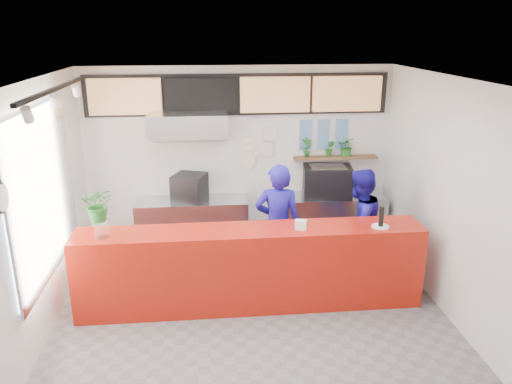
% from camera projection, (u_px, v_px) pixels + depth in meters
% --- Properties ---
extents(floor, '(5.00, 5.00, 0.00)m').
position_uv_depth(floor, '(254.00, 321.00, 6.35)').
color(floor, slate).
rests_on(floor, ground).
extents(ceiling, '(5.00, 5.00, 0.00)m').
position_uv_depth(ceiling, '(253.00, 81.00, 5.41)').
color(ceiling, silver).
extents(wall_back, '(5.00, 0.00, 5.00)m').
position_uv_depth(wall_back, '(239.00, 158.00, 8.24)').
color(wall_back, white).
rests_on(wall_back, ground).
extents(wall_left, '(0.00, 5.00, 5.00)m').
position_uv_depth(wall_left, '(34.00, 218.00, 5.64)').
color(wall_left, white).
rests_on(wall_left, ground).
extents(wall_right, '(0.00, 5.00, 5.00)m').
position_uv_depth(wall_right, '(456.00, 204.00, 6.12)').
color(wall_right, white).
rests_on(wall_right, ground).
extents(service_counter, '(4.50, 0.60, 1.10)m').
position_uv_depth(service_counter, '(251.00, 268.00, 6.55)').
color(service_counter, '#B31A0C').
rests_on(service_counter, ground).
extents(cream_band, '(5.00, 0.02, 0.80)m').
position_uv_depth(cream_band, '(238.00, 91.00, 7.89)').
color(cream_band, beige).
rests_on(cream_band, wall_back).
extents(prep_bench, '(1.80, 0.60, 0.90)m').
position_uv_depth(prep_bench, '(193.00, 226.00, 8.21)').
color(prep_bench, '#B2B5BA').
rests_on(prep_bench, ground).
extents(panini_oven, '(0.62, 0.62, 0.43)m').
position_uv_depth(panini_oven, '(190.00, 187.00, 8.00)').
color(panini_oven, black).
rests_on(panini_oven, prep_bench).
extents(extraction_hood, '(1.20, 0.70, 0.35)m').
position_uv_depth(extraction_hood, '(188.00, 124.00, 7.63)').
color(extraction_hood, '#B2B5BA').
rests_on(extraction_hood, ceiling).
extents(hood_lip, '(1.20, 0.69, 0.31)m').
position_uv_depth(hood_lip, '(189.00, 137.00, 7.69)').
color(hood_lip, '#B2B5BA').
rests_on(hood_lip, ceiling).
extents(right_bench, '(1.80, 0.60, 0.90)m').
position_uv_depth(right_bench, '(329.00, 221.00, 8.43)').
color(right_bench, '#B2B5BA').
rests_on(right_bench, ground).
extents(espresso_machine, '(0.85, 0.65, 0.50)m').
position_uv_depth(espresso_machine, '(327.00, 181.00, 8.20)').
color(espresso_machine, black).
rests_on(espresso_machine, right_bench).
extents(espresso_tray, '(0.59, 0.42, 0.05)m').
position_uv_depth(espresso_tray, '(328.00, 168.00, 8.13)').
color(espresso_tray, silver).
rests_on(espresso_tray, espresso_machine).
extents(herb_shelf, '(1.40, 0.18, 0.04)m').
position_uv_depth(herb_shelf, '(335.00, 157.00, 8.30)').
color(herb_shelf, brown).
rests_on(herb_shelf, wall_back).
extents(menu_board_far_left, '(1.10, 0.10, 0.55)m').
position_uv_depth(menu_board_far_left, '(125.00, 97.00, 7.63)').
color(menu_board_far_left, tan).
rests_on(menu_board_far_left, wall_back).
extents(menu_board_mid_left, '(1.10, 0.10, 0.55)m').
position_uv_depth(menu_board_mid_left, '(201.00, 96.00, 7.74)').
color(menu_board_mid_left, black).
rests_on(menu_board_mid_left, wall_back).
extents(menu_board_mid_right, '(1.10, 0.10, 0.55)m').
position_uv_depth(menu_board_mid_right, '(275.00, 95.00, 7.85)').
color(menu_board_mid_right, tan).
rests_on(menu_board_mid_right, wall_back).
extents(menu_board_far_right, '(1.10, 0.10, 0.55)m').
position_uv_depth(menu_board_far_right, '(347.00, 94.00, 7.96)').
color(menu_board_far_right, tan).
rests_on(menu_board_far_right, wall_back).
extents(soffit, '(4.80, 0.04, 0.65)m').
position_uv_depth(soffit, '(239.00, 94.00, 7.87)').
color(soffit, black).
rests_on(soffit, wall_back).
extents(window_pane, '(0.04, 2.20, 1.90)m').
position_uv_depth(window_pane, '(42.00, 193.00, 5.87)').
color(window_pane, silver).
rests_on(window_pane, wall_left).
extents(window_frame, '(0.03, 2.30, 2.00)m').
position_uv_depth(window_frame, '(44.00, 193.00, 5.87)').
color(window_frame, '#B2B5BA').
rests_on(window_frame, wall_left).
extents(wall_clock_face, '(0.02, 0.26, 0.26)m').
position_uv_depth(wall_clock_face, '(2.00, 198.00, 4.63)').
color(wall_clock_face, white).
rests_on(wall_clock_face, wall_left).
extents(track_rail, '(0.05, 2.40, 0.04)m').
position_uv_depth(track_rail, '(54.00, 89.00, 5.23)').
color(track_rail, black).
rests_on(track_rail, ceiling).
extents(dec_plate_a, '(0.24, 0.03, 0.24)m').
position_uv_depth(dec_plate_a, '(248.00, 144.00, 8.15)').
color(dec_plate_a, silver).
rests_on(dec_plate_a, wall_back).
extents(dec_plate_b, '(0.24, 0.03, 0.24)m').
position_uv_depth(dec_plate_b, '(266.00, 149.00, 8.21)').
color(dec_plate_b, silver).
rests_on(dec_plate_b, wall_back).
extents(dec_plate_c, '(0.24, 0.03, 0.24)m').
position_uv_depth(dec_plate_c, '(248.00, 161.00, 8.24)').
color(dec_plate_c, silver).
rests_on(dec_plate_c, wall_back).
extents(dec_plate_d, '(0.24, 0.03, 0.24)m').
position_uv_depth(dec_plate_d, '(270.00, 134.00, 8.14)').
color(dec_plate_d, silver).
rests_on(dec_plate_d, wall_back).
extents(photo_frame_a, '(0.20, 0.02, 0.25)m').
position_uv_depth(photo_frame_a, '(306.00, 127.00, 8.17)').
color(photo_frame_a, '#598CBF').
rests_on(photo_frame_a, wall_back).
extents(photo_frame_b, '(0.20, 0.02, 0.25)m').
position_uv_depth(photo_frame_b, '(324.00, 127.00, 8.20)').
color(photo_frame_b, '#598CBF').
rests_on(photo_frame_b, wall_back).
extents(photo_frame_c, '(0.20, 0.02, 0.25)m').
position_uv_depth(photo_frame_c, '(342.00, 127.00, 8.23)').
color(photo_frame_c, '#598CBF').
rests_on(photo_frame_c, wall_back).
extents(photo_frame_d, '(0.20, 0.02, 0.25)m').
position_uv_depth(photo_frame_d, '(305.00, 142.00, 8.25)').
color(photo_frame_d, '#598CBF').
rests_on(photo_frame_d, wall_back).
extents(photo_frame_e, '(0.20, 0.02, 0.25)m').
position_uv_depth(photo_frame_e, '(323.00, 142.00, 8.28)').
color(photo_frame_e, '#598CBF').
rests_on(photo_frame_e, wall_back).
extents(photo_frame_f, '(0.20, 0.02, 0.25)m').
position_uv_depth(photo_frame_f, '(341.00, 142.00, 8.31)').
color(photo_frame_f, '#598CBF').
rests_on(photo_frame_f, wall_back).
extents(staff_center, '(0.72, 0.54, 1.79)m').
position_uv_depth(staff_center, '(278.00, 225.00, 7.07)').
color(staff_center, '#1C1594').
rests_on(staff_center, ground).
extents(staff_right, '(1.03, 0.98, 1.68)m').
position_uv_depth(staff_right, '(358.00, 225.00, 7.20)').
color(staff_right, '#1C1594').
rests_on(staff_right, ground).
extents(herb_a, '(0.20, 0.16, 0.33)m').
position_uv_depth(herb_a, '(307.00, 147.00, 8.19)').
color(herb_a, '#266B25').
rests_on(herb_a, herb_shelf).
extents(herb_b, '(0.18, 0.16, 0.27)m').
position_uv_depth(herb_b, '(330.00, 148.00, 8.24)').
color(herb_b, '#266B25').
rests_on(herb_b, herb_shelf).
extents(herb_c, '(0.37, 0.35, 0.33)m').
position_uv_depth(herb_c, '(347.00, 146.00, 8.26)').
color(herb_c, '#266B25').
rests_on(herb_c, herb_shelf).
extents(glass_vase, '(0.23, 0.23, 0.22)m').
position_uv_depth(glass_vase, '(101.00, 229.00, 6.10)').
color(glass_vase, white).
rests_on(glass_vase, service_counter).
extents(basil_vase, '(0.42, 0.38, 0.42)m').
position_uv_depth(basil_vase, '(99.00, 204.00, 6.00)').
color(basil_vase, '#266B25').
rests_on(basil_vase, glass_vase).
extents(napkin_holder, '(0.17, 0.13, 0.13)m').
position_uv_depth(napkin_holder, '(301.00, 225.00, 6.35)').
color(napkin_holder, white).
rests_on(napkin_holder, service_counter).
extents(white_plate, '(0.27, 0.27, 0.02)m').
position_uv_depth(white_plate, '(380.00, 226.00, 6.45)').
color(white_plate, white).
rests_on(white_plate, service_counter).
extents(pepper_mill, '(0.08, 0.08, 0.26)m').
position_uv_depth(pepper_mill, '(381.00, 217.00, 6.40)').
color(pepper_mill, black).
rests_on(pepper_mill, white_plate).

